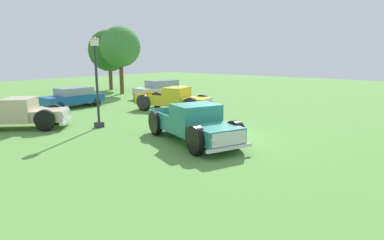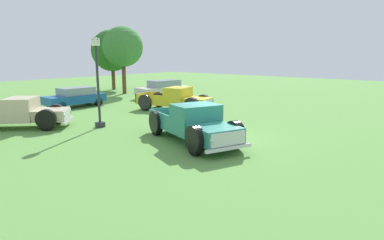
{
  "view_description": "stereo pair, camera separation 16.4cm",
  "coord_description": "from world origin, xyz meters",
  "px_view_note": "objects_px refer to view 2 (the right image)",
  "views": [
    {
      "loc": [
        -11.09,
        -7.73,
        3.54
      ],
      "look_at": [
        -0.83,
        0.66,
        0.9
      ],
      "focal_mm": 30.74,
      "sensor_mm": 36.0,
      "label": 1
    },
    {
      "loc": [
        -10.98,
        -7.86,
        3.54
      ],
      "look_at": [
        -0.83,
        0.66,
        0.9
      ],
      "focal_mm": 30.74,
      "sensor_mm": 36.0,
      "label": 2
    }
  ],
  "objects_px": {
    "pickup_truck_behind_right": "(179,100)",
    "lamp_post_near": "(98,81)",
    "sedan_distant_b": "(163,89)",
    "oak_tree_west": "(123,47)",
    "pickup_truck_behind_left": "(23,114)",
    "oak_tree_east": "(112,51)",
    "sedan_distant_a": "(75,97)",
    "pickup_truck_foreground": "(197,125)"
  },
  "relations": [
    {
      "from": "pickup_truck_behind_left",
      "to": "oak_tree_east",
      "type": "xyz_separation_m",
      "value": [
        14.05,
        11.59,
        3.23
      ]
    },
    {
      "from": "lamp_post_near",
      "to": "oak_tree_west",
      "type": "bearing_deg",
      "value": 46.63
    },
    {
      "from": "sedan_distant_b",
      "to": "pickup_truck_behind_right",
      "type": "bearing_deg",
      "value": -126.52
    },
    {
      "from": "oak_tree_east",
      "to": "pickup_truck_foreground",
      "type": "bearing_deg",
      "value": -118.56
    },
    {
      "from": "lamp_post_near",
      "to": "oak_tree_west",
      "type": "relative_size",
      "value": 0.72
    },
    {
      "from": "pickup_truck_behind_left",
      "to": "sedan_distant_a",
      "type": "height_order",
      "value": "pickup_truck_behind_left"
    },
    {
      "from": "pickup_truck_behind_right",
      "to": "oak_tree_east",
      "type": "height_order",
      "value": "oak_tree_east"
    },
    {
      "from": "pickup_truck_behind_left",
      "to": "pickup_truck_behind_right",
      "type": "distance_m",
      "value": 8.91
    },
    {
      "from": "pickup_truck_behind_left",
      "to": "pickup_truck_behind_right",
      "type": "relative_size",
      "value": 0.9
    },
    {
      "from": "pickup_truck_foreground",
      "to": "lamp_post_near",
      "type": "distance_m",
      "value": 5.86
    },
    {
      "from": "sedan_distant_b",
      "to": "oak_tree_west",
      "type": "height_order",
      "value": "oak_tree_west"
    },
    {
      "from": "pickup_truck_behind_right",
      "to": "sedan_distant_a",
      "type": "height_order",
      "value": "pickup_truck_behind_right"
    },
    {
      "from": "lamp_post_near",
      "to": "oak_tree_east",
      "type": "relative_size",
      "value": 0.73
    },
    {
      "from": "sedan_distant_b",
      "to": "pickup_truck_behind_left",
      "type": "bearing_deg",
      "value": -167.18
    },
    {
      "from": "pickup_truck_behind_right",
      "to": "lamp_post_near",
      "type": "relative_size",
      "value": 1.2
    },
    {
      "from": "sedan_distant_b",
      "to": "lamp_post_near",
      "type": "relative_size",
      "value": 1.05
    },
    {
      "from": "sedan_distant_a",
      "to": "oak_tree_east",
      "type": "height_order",
      "value": "oak_tree_east"
    },
    {
      "from": "pickup_truck_behind_left",
      "to": "sedan_distant_a",
      "type": "xyz_separation_m",
      "value": [
        5.19,
        4.03,
        -0.01
      ]
    },
    {
      "from": "sedan_distant_a",
      "to": "oak_tree_west",
      "type": "distance_m",
      "value": 8.85
    },
    {
      "from": "pickup_truck_foreground",
      "to": "oak_tree_east",
      "type": "xyz_separation_m",
      "value": [
        10.84,
        19.92,
        3.18
      ]
    },
    {
      "from": "pickup_truck_foreground",
      "to": "sedan_distant_b",
      "type": "height_order",
      "value": "pickup_truck_foreground"
    },
    {
      "from": "sedan_distant_a",
      "to": "oak_tree_east",
      "type": "bearing_deg",
      "value": 40.44
    },
    {
      "from": "pickup_truck_foreground",
      "to": "oak_tree_west",
      "type": "distance_m",
      "value": 18.86
    },
    {
      "from": "pickup_truck_foreground",
      "to": "lamp_post_near",
      "type": "xyz_separation_m",
      "value": [
        -0.72,
        5.61,
        1.54
      ]
    },
    {
      "from": "pickup_truck_behind_right",
      "to": "oak_tree_east",
      "type": "distance_m",
      "value": 15.49
    },
    {
      "from": "pickup_truck_foreground",
      "to": "lamp_post_near",
      "type": "relative_size",
      "value": 1.26
    },
    {
      "from": "sedan_distant_a",
      "to": "pickup_truck_behind_left",
      "type": "bearing_deg",
      "value": -142.14
    },
    {
      "from": "pickup_truck_foreground",
      "to": "sedan_distant_a",
      "type": "height_order",
      "value": "pickup_truck_foreground"
    },
    {
      "from": "pickup_truck_behind_left",
      "to": "oak_tree_west",
      "type": "distance_m",
      "value": 15.05
    },
    {
      "from": "sedan_distant_a",
      "to": "lamp_post_near",
      "type": "distance_m",
      "value": 7.44
    },
    {
      "from": "pickup_truck_behind_left",
      "to": "lamp_post_near",
      "type": "relative_size",
      "value": 1.08
    },
    {
      "from": "pickup_truck_foreground",
      "to": "pickup_truck_behind_left",
      "type": "xyz_separation_m",
      "value": [
        -3.21,
        8.33,
        -0.05
      ]
    },
    {
      "from": "pickup_truck_foreground",
      "to": "oak_tree_west",
      "type": "relative_size",
      "value": 0.91
    },
    {
      "from": "pickup_truck_foreground",
      "to": "pickup_truck_behind_left",
      "type": "bearing_deg",
      "value": 111.08
    },
    {
      "from": "pickup_truck_behind_right",
      "to": "sedan_distant_a",
      "type": "relative_size",
      "value": 1.3
    },
    {
      "from": "pickup_truck_behind_left",
      "to": "sedan_distant_b",
      "type": "relative_size",
      "value": 1.03
    },
    {
      "from": "pickup_truck_behind_right",
      "to": "oak_tree_west",
      "type": "xyz_separation_m",
      "value": [
        3.86,
        10.3,
        3.51
      ]
    },
    {
      "from": "pickup_truck_behind_right",
      "to": "sedan_distant_a",
      "type": "xyz_separation_m",
      "value": [
        -3.36,
        6.56,
        -0.02
      ]
    },
    {
      "from": "pickup_truck_behind_right",
      "to": "oak_tree_west",
      "type": "height_order",
      "value": "oak_tree_west"
    },
    {
      "from": "lamp_post_near",
      "to": "oak_tree_west",
      "type": "xyz_separation_m",
      "value": [
        9.9,
        10.48,
        1.94
      ]
    },
    {
      "from": "pickup_truck_behind_left",
      "to": "lamp_post_near",
      "type": "xyz_separation_m",
      "value": [
        2.5,
        -2.72,
        1.58
      ]
    },
    {
      "from": "pickup_truck_behind_left",
      "to": "pickup_truck_behind_right",
      "type": "height_order",
      "value": "pickup_truck_behind_right"
    }
  ]
}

